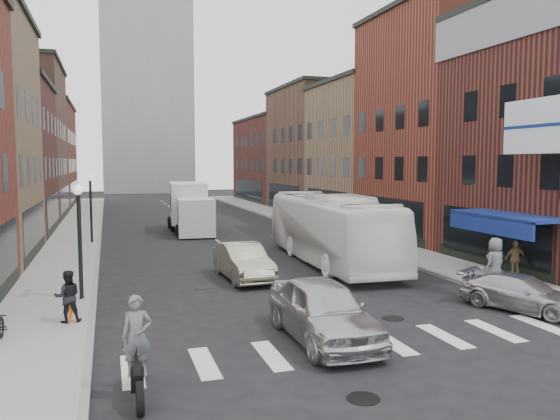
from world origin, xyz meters
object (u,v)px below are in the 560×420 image
object	(u,v)px
ped_left_solo	(68,296)
ped_right_b	(515,258)
bike_rack	(70,307)
billboard_sign	(536,128)
curb_car	(522,293)
sedan_left_near	(323,310)
box_truck	(190,208)
streetlamp_near	(79,220)
ped_right_c	(495,263)
sedan_left_far	(243,262)
motorcycle_rider	(137,351)
streetlamp_far	(91,196)
transit_bus	(330,229)

from	to	relation	value
ped_left_solo	ped_right_b	size ratio (longest dim) A/B	1.02
bike_rack	ped_left_solo	xyz separation A→B (m)	(-0.05, -0.17, 0.38)
billboard_sign	curb_car	xyz separation A→B (m)	(-2.09, -1.97, -5.55)
sedan_left_near	ped_right_b	bearing A→B (deg)	24.28
billboard_sign	box_truck	size ratio (longest dim) A/B	0.46
curb_car	box_truck	bearing A→B (deg)	83.13
bike_rack	billboard_sign	bearing A→B (deg)	-2.83
ped_right_b	streetlamp_near	bearing A→B (deg)	5.14
sedan_left_near	ped_right_c	distance (m)	8.94
streetlamp_near	sedan_left_far	xyz separation A→B (m)	(6.28, 2.00, -2.17)
sedan_left_far	motorcycle_rider	bearing A→B (deg)	-117.28
streetlamp_far	ped_left_solo	xyz separation A→B (m)	(-0.25, -16.87, -1.98)
bike_rack	sedan_left_far	xyz separation A→B (m)	(6.48, 4.70, 0.19)
sedan_left_near	curb_car	distance (m)	7.44
sedan_left_far	ped_left_solo	bearing A→B (deg)	-146.20
motorcycle_rider	ped_right_c	world-z (taller)	motorcycle_rider
box_truck	transit_bus	size ratio (longest dim) A/B	0.67
streetlamp_far	motorcycle_rider	xyz separation A→B (m)	(1.45, -22.66, -1.88)
streetlamp_near	ped_left_solo	distance (m)	3.50
streetlamp_far	streetlamp_near	bearing A→B (deg)	-90.00
box_truck	ped_right_c	world-z (taller)	box_truck
bike_rack	curb_car	distance (m)	14.37
motorcycle_rider	curb_car	world-z (taller)	motorcycle_rider
sedan_left_near	bike_rack	bearing A→B (deg)	152.04
sedan_left_near	ped_left_solo	world-z (taller)	ped_left_solo
billboard_sign	sedan_left_near	bearing A→B (deg)	-163.67
sedan_left_near	ped_right_b	distance (m)	11.50
streetlamp_far	ped_right_b	xyz separation A→B (m)	(17.00, -15.57, -2.00)
streetlamp_near	streetlamp_far	bearing A→B (deg)	90.00
transit_bus	streetlamp_near	bearing A→B (deg)	-156.05
streetlamp_far	ped_right_b	distance (m)	23.14
box_truck	curb_car	distance (m)	24.67
transit_bus	sedan_left_far	world-z (taller)	transit_bus
box_truck	sedan_left_far	bearing A→B (deg)	-85.56
bike_rack	box_truck	world-z (taller)	box_truck
ped_right_b	ped_right_c	world-z (taller)	ped_right_c
curb_car	sedan_left_far	bearing A→B (deg)	110.99
streetlamp_near	bike_rack	bearing A→B (deg)	-94.24
bike_rack	curb_car	world-z (taller)	curb_car
sedan_left_far	ped_right_c	xyz separation A→B (m)	(8.55, -5.00, 0.36)
billboard_sign	ped_left_solo	world-z (taller)	billboard_sign
bike_rack	ped_left_solo	distance (m)	0.42
streetlamp_far	sedan_left_far	bearing A→B (deg)	-62.38
transit_bus	ped_right_b	distance (m)	8.32
streetlamp_near	motorcycle_rider	size ratio (longest dim) A/B	1.86
box_truck	ped_right_c	size ratio (longest dim) A/B	4.20
motorcycle_rider	sedan_left_far	distance (m)	11.71
ped_right_c	streetlamp_far	bearing A→B (deg)	-64.85
streetlamp_far	bike_rack	world-z (taller)	streetlamp_far
box_truck	transit_bus	bearing A→B (deg)	-65.85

